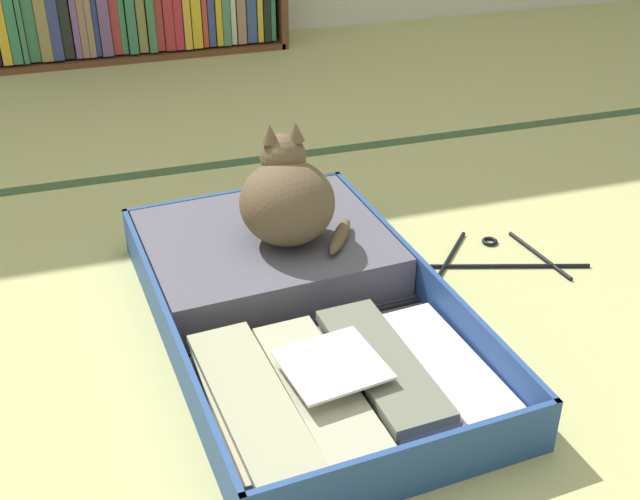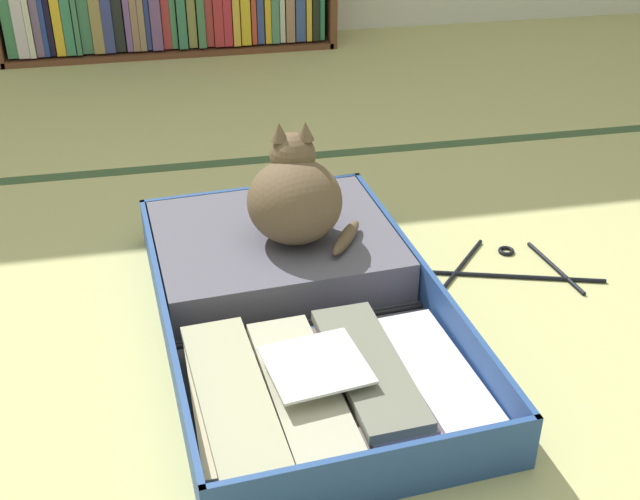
{
  "view_description": "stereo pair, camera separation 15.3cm",
  "coord_description": "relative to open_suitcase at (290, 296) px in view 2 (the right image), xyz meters",
  "views": [
    {
      "loc": [
        -0.26,
        -1.24,
        1.07
      ],
      "look_at": [
        0.18,
        0.17,
        0.18
      ],
      "focal_mm": 45.82,
      "sensor_mm": 36.0,
      "label": 1
    },
    {
      "loc": [
        -0.11,
        -1.28,
        1.07
      ],
      "look_at": [
        0.18,
        0.17,
        0.18
      ],
      "focal_mm": 45.82,
      "sensor_mm": 36.0,
      "label": 2
    }
  ],
  "objects": [
    {
      "name": "open_suitcase",
      "position": [
        0.0,
        0.0,
        0.0
      ],
      "size": [
        0.66,
        1.04,
        0.12
      ],
      "color": "navy",
      "rests_on": "ground_plane"
    },
    {
      "name": "clothes_hanger",
      "position": [
        0.56,
        0.08,
        -0.05
      ],
      "size": [
        0.43,
        0.28,
        0.01
      ],
      "color": "black",
      "rests_on": "ground_plane"
    },
    {
      "name": "ground_plane",
      "position": [
        -0.12,
        -0.2,
        -0.05
      ],
      "size": [
        10.0,
        10.0,
        0.0
      ],
      "primitive_type": "plane",
      "color": "tan"
    },
    {
      "name": "black_cat",
      "position": [
        0.04,
        0.15,
        0.17
      ],
      "size": [
        0.28,
        0.25,
        0.27
      ],
      "color": "brown",
      "rests_on": "open_suitcase"
    },
    {
      "name": "tatami_border",
      "position": [
        -0.12,
        0.84,
        -0.05
      ],
      "size": [
        4.8,
        0.05,
        0.0
      ],
      "color": "#395132",
      "rests_on": "ground_plane"
    }
  ]
}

